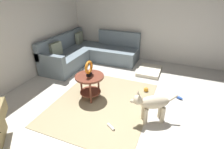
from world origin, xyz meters
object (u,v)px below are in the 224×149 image
object	(u,v)px
torus_sculpture	(89,68)
dog_toy_bone	(179,97)
side_table	(90,81)
dog_bed_mat	(149,71)
dog_toy_rope	(111,127)
sectional_couch	(88,53)
dog	(152,103)
dog_toy_ball	(146,90)

from	to	relation	value
torus_sculpture	dog_toy_bone	distance (m)	2.04
side_table	dog_bed_mat	bearing A→B (deg)	-28.50
dog_toy_bone	dog_toy_rope	bearing A→B (deg)	142.74
torus_sculpture	sectional_couch	bearing A→B (deg)	29.92
dog	dog_toy_rope	world-z (taller)	dog
dog_toy_ball	dog	bearing A→B (deg)	-163.61
dog_toy_rope	side_table	bearing A→B (deg)	47.64
dog	dog_toy_ball	distance (m)	1.03
dog	dog_toy_rope	distance (m)	0.82
sectional_couch	dog_toy_rope	bearing A→B (deg)	-144.09
dog_toy_rope	dog_toy_bone	size ratio (longest dim) A/B	0.97
side_table	dog_toy_ball	world-z (taller)	side_table
dog_toy_ball	dog_toy_rope	size ratio (longest dim) A/B	0.62
dog_toy_ball	dog_toy_bone	xyz separation A→B (m)	(-0.02, -0.73, -0.02)
dog_bed_mat	dog_toy_ball	size ratio (longest dim) A/B	7.36
dog_toy_ball	side_table	bearing A→B (deg)	122.70
torus_sculpture	dog_toy_rope	size ratio (longest dim) A/B	1.87
dog_bed_mat	dog_toy_ball	xyz separation A→B (m)	(-1.04, -0.13, 0.01)
dog_toy_ball	dog_toy_bone	world-z (taller)	dog_toy_ball
side_table	dog_toy_rope	bearing A→B (deg)	-132.36
dog_bed_mat	dog_toy_bone	bearing A→B (deg)	-141.03
side_table	dog_toy_bone	distance (m)	1.96
side_table	torus_sculpture	size ratio (longest dim) A/B	1.84
side_table	dog_bed_mat	xyz separation A→B (m)	(1.73, -0.94, -0.37)
dog_toy_rope	dog_bed_mat	bearing A→B (deg)	-4.25
torus_sculpture	dog_toy_bone	world-z (taller)	torus_sculpture
dog_toy_bone	dog	bearing A→B (deg)	153.94
dog	dog_toy_rope	bearing A→B (deg)	98.50
dog_toy_ball	dog_toy_rope	bearing A→B (deg)	167.29
side_table	dog_bed_mat	distance (m)	2.01
dog_bed_mat	dog_toy_bone	size ratio (longest dim) A/B	4.44
torus_sculpture	dog	bearing A→B (deg)	-100.51
side_table	torus_sculpture	distance (m)	0.29
dog_toy_bone	dog_toy_ball	bearing A→B (deg)	88.74
dog_bed_mat	dog_toy_ball	bearing A→B (deg)	-172.85
torus_sculpture	dog_bed_mat	world-z (taller)	torus_sculpture
dog_bed_mat	dog	bearing A→B (deg)	-168.40
torus_sculpture	dog_bed_mat	size ratio (longest dim) A/B	0.41
sectional_couch	dog_toy_ball	size ratio (longest dim) A/B	20.69
side_table	dog_bed_mat	world-z (taller)	side_table
sectional_couch	dog_toy_bone	distance (m)	3.01
dog_toy_ball	dog_toy_bone	bearing A→B (deg)	-91.26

